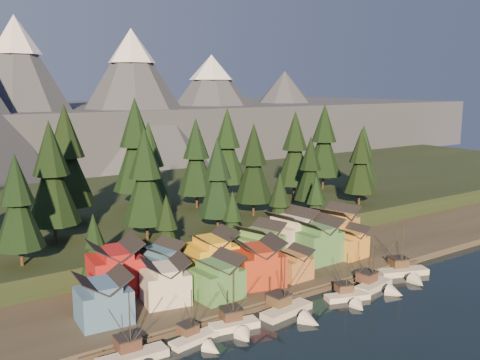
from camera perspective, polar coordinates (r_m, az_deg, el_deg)
ground at (r=95.87m, az=10.59°, el=-15.65°), size 500.00×500.00×0.00m
shore_strip at (r=124.61m, az=-2.72°, el=-8.92°), size 400.00×50.00×1.50m
hillside at (r=166.87m, az=-11.90°, el=-3.39°), size 420.00×100.00×6.00m
dock at (r=106.78m, az=4.16°, el=-12.42°), size 80.00×4.00×1.00m
mountain_ridge at (r=280.07m, az=-22.88°, el=6.21°), size 560.00×190.00×90.00m
boat_0 at (r=85.17m, az=-11.11°, el=-17.45°), size 11.18×12.09×12.18m
boat_1 at (r=90.04m, az=-4.50°, el=-15.99°), size 9.15×9.72×9.85m
boat_2 at (r=93.76m, az=-0.38°, el=-14.50°), size 9.17×9.80×11.57m
boat_3 at (r=99.65m, az=5.54°, el=-13.00°), size 11.24×12.00×12.45m
boat_4 at (r=107.62m, az=11.64°, el=-11.60°), size 9.42×9.84×10.33m
boat_5 at (r=114.30m, az=14.55°, el=-10.11°), size 9.78×10.44×12.33m
boat_6 at (r=123.53m, az=17.32°, el=-8.81°), size 11.84×12.29×12.46m
house_front_0 at (r=95.50m, az=-14.38°, el=-11.96°), size 9.22×8.79×8.58m
house_front_1 at (r=101.37m, az=-7.97°, el=-10.48°), size 9.46×9.21×8.37m
house_front_2 at (r=102.85m, az=-2.50°, el=-10.14°), size 8.92×8.98×8.16m
house_front_3 at (r=109.11m, az=1.98°, el=-8.59°), size 10.99×10.68×9.32m
house_front_4 at (r=113.28m, az=5.71°, el=-8.74°), size 6.41×6.90×6.40m
house_front_5 at (r=123.86m, az=8.22°, el=-6.22°), size 9.62×8.77×10.01m
house_front_6 at (r=128.46m, az=11.57°, el=-6.38°), size 7.78×7.41×7.31m
house_back_0 at (r=107.06m, az=-13.17°, el=-8.90°), size 10.52×10.18×10.45m
house_back_1 at (r=110.10m, az=-8.59°, el=-8.69°), size 9.34×9.41×8.75m
house_back_2 at (r=113.30m, az=-3.06°, el=-7.74°), size 9.87×9.16×9.85m
house_back_3 at (r=120.35m, az=2.14°, el=-6.74°), size 11.13×10.40×9.49m
house_back_4 at (r=127.58m, az=5.44°, el=-5.50°), size 11.12×10.79×10.73m
house_back_5 at (r=135.39m, az=10.17°, el=-4.81°), size 11.03×11.11×10.20m
tree_hill_2 at (r=112.64m, az=-22.61°, el=-2.49°), size 9.68×9.68×22.55m
tree_hill_3 at (r=125.86m, az=-19.44°, el=0.32°), size 11.95×11.95×27.84m
tree_hill_4 at (r=142.06m, az=-18.00°, el=2.15°), size 13.26×13.26×30.89m
tree_hill_5 at (r=122.75m, az=-10.04°, el=0.07°), size 11.22×11.22×26.14m
tree_hill_6 at (r=139.49m, az=-9.65°, el=1.30°), size 11.26×11.26×26.23m
tree_hill_7 at (r=129.77m, az=-2.42°, el=0.00°), size 9.89×9.89×23.04m
tree_hill_8 at (r=153.88m, az=-4.70°, el=2.22°), size 11.22×11.22×26.15m
tree_hill_9 at (r=144.17m, az=1.46°, el=1.54°), size 10.88×10.88×25.35m
tree_hill_10 at (r=168.82m, az=-1.36°, el=3.37°), size 12.19×12.19×28.40m
tree_hill_11 at (r=150.70m, az=7.50°, el=0.99°), size 9.18×9.18×21.38m
tree_hill_12 at (r=167.36m, az=5.88°, el=3.09°), size 11.79×11.79×27.46m
tree_hill_13 at (r=161.78m, az=12.72°, el=1.73°), size 9.77×9.77×22.76m
tree_hill_14 at (r=183.69m, az=8.94°, el=3.93°), size 12.50×12.50×29.11m
tree_hill_15 at (r=156.06m, az=-11.02°, el=3.36°), size 13.73×13.73×31.99m
tree_hill_17 at (r=177.25m, az=12.97°, el=2.42°), size 9.74×9.74×22.69m
tree_shore_0 at (r=110.33m, az=-15.27°, el=-6.92°), size 6.48×6.48×15.10m
tree_shore_1 at (r=116.02m, az=-7.81°, el=-5.27°), size 7.30×7.30×17.01m
tree_shore_2 at (r=124.49m, az=-0.80°, el=-4.41°), size 6.79×6.79×15.82m
tree_shore_3 at (r=132.20m, az=4.24°, el=-2.84°), size 8.08×8.08×18.83m
tree_shore_4 at (r=140.13m, az=8.06°, el=-2.60°), size 7.27×7.27×16.94m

